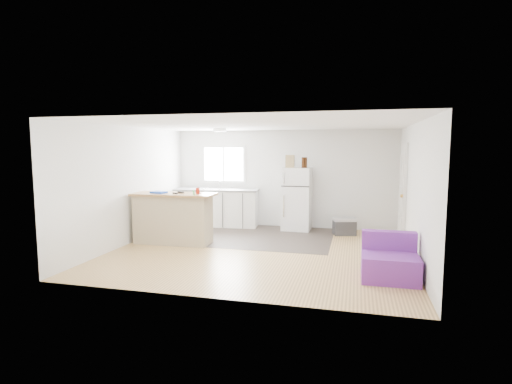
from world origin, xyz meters
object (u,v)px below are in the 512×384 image
Objects in this scene: bottle_right at (306,163)px; bottle_left at (303,163)px; cleaner_jug at (187,240)px; cardboard_box at (290,161)px; purple_seat at (389,262)px; red_cup at (198,191)px; mop at (193,235)px; blue_tray at (159,192)px; kitchen_cabinets at (217,207)px; peninsula at (173,218)px; refrigerator at (297,199)px; cooler at (344,226)px.

bottle_left is at bearing -147.17° from bottle_right.
cleaner_jug is 0.91× the size of cardboard_box.
red_cup reaches higher than purple_seat.
bottle_left reaches higher than purple_seat.
cleaner_jug is 3.25m from bottle_left.
purple_seat is 3.02× the size of cleaner_jug.
bottle_right reaches higher than mop.
cardboard_box is (2.40, 1.95, 0.59)m from blue_tray.
bottle_right is (0.06, 0.04, 0.00)m from bottle_left.
kitchen_cabinets is 2.00m from peninsula.
purple_seat is 3.95m from red_cup.
kitchen_cabinets is 7.19× the size of cardboard_box.
bottle_left is at bearing -1.14° from cardboard_box.
blue_tray is at bearing -140.26° from refrigerator.
cardboard_box is at bearing 39.02° from blue_tray.
blue_tray is 1.20× the size of bottle_left.
red_cup is 2.49m from cardboard_box.
peninsula is 3.03m from refrigerator.
bottle_right reaches higher than cleaner_jug.
cleaner_jug is 1.09× the size of bottle_right.
bottle_left is (-0.99, 0.20, 1.43)m from cooler.
bottle_right is (0.21, -0.06, 0.88)m from refrigerator.
cardboard_box is at bearing 32.89° from cleaner_jug.
mop reaches higher than purple_seat.
kitchen_cabinets is 5.09m from purple_seat.
cardboard_box is at bearing -150.45° from refrigerator.
mop is 3.12m from bottle_left.
mop is at bearing -134.09° from bottle_right.
bottle_left reaches higher than blue_tray.
bottle_right is at bearing 58.90° from mop.
cleaner_jug is (0.36, -0.12, -0.41)m from peninsula.
cardboard_box reaches higher than purple_seat.
kitchen_cabinets is 2.14m from mop.
bottle_right is at bearing 36.10° from peninsula.
refrigerator is (2.28, 1.98, 0.22)m from peninsula.
cooler is 1.94× the size of blue_tray.
mop is at bearing -88.62° from kitchen_cabinets.
refrigerator is (2.03, -0.00, 0.27)m from kitchen_cabinets.
purple_seat is 4.69m from blue_tray.
kitchen_cabinets is at bearing 76.95° from cleaner_jug.
bottle_right is (1.95, 1.88, 0.52)m from red_cup.
refrigerator is 1.30× the size of mop.
cardboard_box reaches higher than mop.
cardboard_box reaches higher than cooler.
kitchen_cabinets is 8.62× the size of bottle_left.
mop is 1.14m from blue_tray.
peninsula is at bearing -174.73° from red_cup.
mop is 9.61× the size of red_cup.
red_cup is 0.40× the size of blue_tray.
cleaner_jug is at bearing -135.02° from red_cup.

